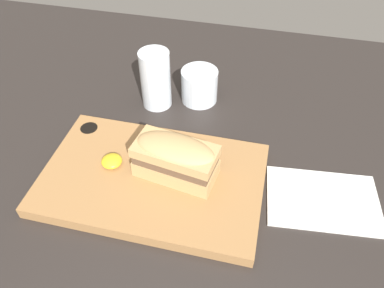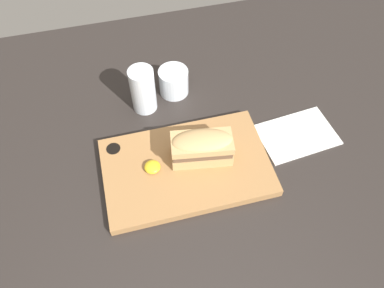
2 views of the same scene
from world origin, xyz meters
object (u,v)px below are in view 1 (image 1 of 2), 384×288
at_px(wine_glass, 200,87).
at_px(serving_board, 152,179).
at_px(water_glass, 156,83).
at_px(sandwich, 176,157).
at_px(napkin, 323,200).

bearing_deg(wine_glass, serving_board, -96.99).
bearing_deg(wine_glass, water_glass, -158.29).
height_order(sandwich, water_glass, water_glass).
xyz_separation_m(serving_board, napkin, (0.30, 0.03, -0.01)).
relative_size(serving_board, water_glass, 3.03).
bearing_deg(water_glass, wine_glass, 21.71).
xyz_separation_m(sandwich, napkin, (0.26, 0.02, -0.06)).
height_order(water_glass, wine_glass, water_glass).
distance_m(serving_board, wine_glass, 0.26).
xyz_separation_m(sandwich, wine_glass, (-0.01, 0.25, -0.03)).
height_order(sandwich, napkin, sandwich).
distance_m(water_glass, napkin, 0.41).
xyz_separation_m(water_glass, wine_glass, (0.09, 0.04, -0.02)).
xyz_separation_m(serving_board, sandwich, (0.04, 0.01, 0.05)).
relative_size(serving_board, napkin, 1.92).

